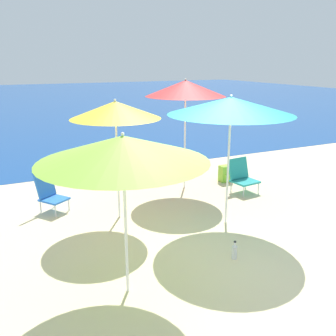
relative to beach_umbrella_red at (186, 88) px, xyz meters
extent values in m
plane|color=beige|center=(-0.99, -2.73, -2.21)|extent=(60.00, 60.00, 0.00)
cube|color=#19478C|center=(-0.99, 21.93, -2.20)|extent=(60.00, 40.00, 0.01)
cylinder|color=white|center=(0.00, 0.00, -1.19)|extent=(0.04, 0.04, 2.04)
cone|color=red|center=(0.00, 0.00, 0.00)|extent=(1.72, 1.72, 0.34)
sphere|color=white|center=(0.00, 0.00, 0.19)|extent=(0.04, 0.04, 0.04)
cylinder|color=white|center=(-0.22, -2.01, -1.25)|extent=(0.04, 0.04, 1.92)
cone|color=teal|center=(-0.22, -2.01, -0.15)|extent=(2.10, 2.10, 0.29)
sphere|color=white|center=(-0.22, -2.01, 0.02)|extent=(0.04, 0.04, 0.04)
cylinder|color=white|center=(-1.87, -0.98, -1.30)|extent=(0.04, 0.04, 1.82)
cone|color=yellow|center=(-1.87, -0.98, -0.24)|extent=(1.56, 1.56, 0.30)
sphere|color=white|center=(-1.87, -0.98, -0.07)|extent=(0.04, 0.04, 0.04)
cylinder|color=white|center=(-2.50, -3.22, -1.37)|extent=(0.04, 0.04, 1.67)
cone|color=#8ECC3D|center=(-2.50, -3.22, -0.38)|extent=(1.97, 1.97, 0.30)
sphere|color=white|center=(-2.50, -3.22, -0.21)|extent=(0.04, 0.04, 0.04)
cylinder|color=silver|center=(-2.92, -0.46, -2.09)|extent=(0.02, 0.02, 0.23)
cylinder|color=silver|center=(-2.64, -0.26, -2.09)|extent=(0.02, 0.02, 0.23)
cylinder|color=silver|center=(-3.14, -0.14, -2.09)|extent=(0.02, 0.02, 0.23)
cylinder|color=silver|center=(-2.86, 0.06, -2.09)|extent=(0.02, 0.02, 0.23)
cube|color=blue|center=(-2.89, -0.20, -1.96)|extent=(0.59, 0.61, 0.04)
cube|color=blue|center=(-3.02, -0.01, -1.66)|extent=(0.43, 0.37, 0.56)
cylinder|color=silver|center=(0.84, -1.09, -2.09)|extent=(0.02, 0.02, 0.23)
cylinder|color=silver|center=(1.27, -1.03, -2.09)|extent=(0.02, 0.02, 0.23)
cylinder|color=silver|center=(0.79, -0.70, -2.09)|extent=(0.02, 0.02, 0.23)
cylinder|color=silver|center=(1.22, -0.64, -2.09)|extent=(0.02, 0.02, 0.23)
cube|color=teal|center=(1.03, -0.87, -1.96)|extent=(0.57, 0.52, 0.04)
cube|color=teal|center=(1.00, -0.64, -1.72)|extent=(0.53, 0.22, 0.45)
cube|color=#8ECC3D|center=(1.09, -0.03, -2.02)|extent=(0.29, 0.20, 0.39)
cube|color=#8ECC3D|center=(1.09, -0.15, -2.09)|extent=(0.20, 0.03, 0.17)
cylinder|color=silver|center=(-0.83, -3.14, -2.11)|extent=(0.08, 0.08, 0.20)
cylinder|color=silver|center=(-0.83, -3.14, -1.98)|extent=(0.03, 0.03, 0.07)
cylinder|color=black|center=(-0.83, -3.14, -1.94)|extent=(0.04, 0.04, 0.02)
camera|label=1|loc=(-3.79, -7.12, 0.57)|focal=40.00mm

